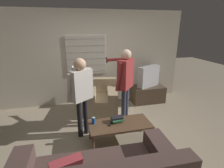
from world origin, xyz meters
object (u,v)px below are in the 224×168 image
book_stack (117,119)px  soda_can (94,120)px  armchair_beige (102,98)px  person_left_standing (81,88)px  person_right_standing (125,78)px  coffee_table (120,125)px  tv (148,76)px  spare_remote (110,124)px

book_stack → soda_can: bearing=174.7°
armchair_beige → person_left_standing: 1.37m
person_right_standing → book_stack: person_right_standing is taller
person_right_standing → book_stack: bearing=-168.6°
book_stack → armchair_beige: bearing=91.4°
coffee_table → person_left_standing: size_ratio=0.73×
book_stack → soda_can: size_ratio=2.01×
person_right_standing → person_left_standing: bearing=146.3°
person_right_standing → tv: bearing=-6.0°
soda_can → spare_remote: bearing=-20.1°
tv → book_stack: bearing=23.9°
tv → book_stack: 2.10m
person_right_standing → spare_remote: 1.07m
person_left_standing → book_stack: 0.91m
book_stack → spare_remote: 0.16m
coffee_table → book_stack: size_ratio=4.56×
coffee_table → person_right_standing: (0.31, 0.69, 0.71)m
book_stack → soda_can: 0.44m
soda_can → tv: bearing=40.2°
soda_can → person_left_standing: bearing=120.6°
person_left_standing → spare_remote: (0.48, -0.41, -0.60)m
person_right_standing → spare_remote: person_right_standing is taller
armchair_beige → person_left_standing: bearing=71.2°
coffee_table → person_right_standing: size_ratio=0.69×
person_left_standing → person_right_standing: size_ratio=0.94×
person_left_standing → spare_remote: person_left_standing is taller
person_right_standing → armchair_beige: bearing=67.6°
spare_remote → person_left_standing: bearing=171.2°
spare_remote → book_stack: bearing=57.3°
person_right_standing → soda_can: person_right_standing is taller
coffee_table → person_left_standing: person_left_standing is taller
coffee_table → book_stack: (-0.03, 0.08, 0.09)m
tv → soda_can: tv is taller
armchair_beige → soda_can: size_ratio=8.16×
coffee_table → armchair_beige: bearing=92.7°
armchair_beige → book_stack: bearing=102.5°
person_right_standing → soda_can: bearing=166.9°
coffee_table → tv: (1.33, 1.65, 0.41)m
person_left_standing → person_right_standing: (0.97, 0.27, 0.06)m
armchair_beige → person_left_standing: size_ratio=0.65×
person_left_standing → soda_can: 0.65m
coffee_table → person_left_standing: 1.01m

